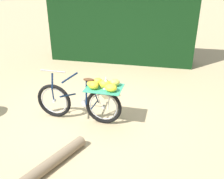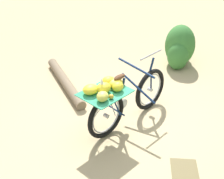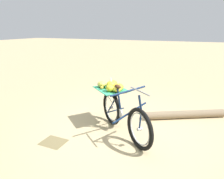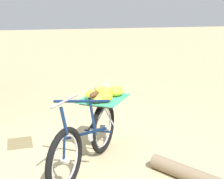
# 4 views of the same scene
# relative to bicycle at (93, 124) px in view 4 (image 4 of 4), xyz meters

# --- Properties ---
(ground_plane) EXTENTS (60.00, 60.00, 0.00)m
(ground_plane) POSITION_rel_bicycle_xyz_m (-0.07, -0.24, -0.53)
(ground_plane) COLOR tan
(bicycle) EXTENTS (1.57, 1.36, 1.03)m
(bicycle) POSITION_rel_bicycle_xyz_m (0.00, 0.00, 0.00)
(bicycle) COLOR black
(bicycle) RESTS_ON ground_plane
(leaf_litter_patch) EXTENTS (0.44, 0.36, 0.01)m
(leaf_litter_patch) POSITION_rel_bicycle_xyz_m (-0.93, -0.89, -0.53)
(leaf_litter_patch) COLOR olive
(leaf_litter_patch) RESTS_ON ground_plane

